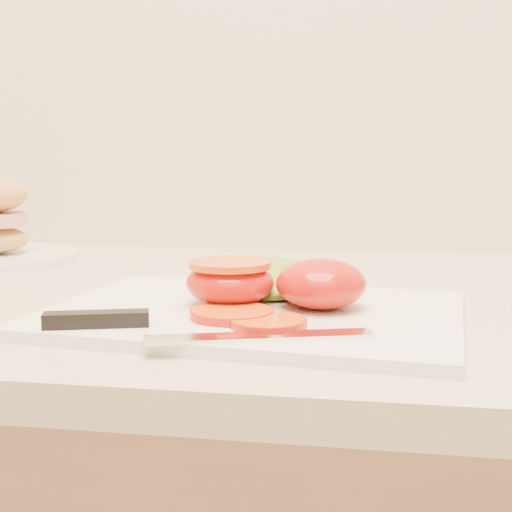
# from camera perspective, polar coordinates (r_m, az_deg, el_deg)

# --- Properties ---
(cutting_board) EXTENTS (0.38, 0.29, 0.01)m
(cutting_board) POSITION_cam_1_polar(r_m,az_deg,el_deg) (0.63, -0.15, -4.67)
(cutting_board) COLOR white
(cutting_board) RESTS_ON counter
(tomato_half_dome) EXTENTS (0.08, 0.08, 0.04)m
(tomato_half_dome) POSITION_cam_1_polar(r_m,az_deg,el_deg) (0.62, 5.23, -2.21)
(tomato_half_dome) COLOR red
(tomato_half_dome) RESTS_ON cutting_board
(tomato_half_cut) EXTENTS (0.08, 0.08, 0.04)m
(tomato_half_cut) POSITION_cam_1_polar(r_m,az_deg,el_deg) (0.64, -2.08, -1.99)
(tomato_half_cut) COLOR red
(tomato_half_cut) RESTS_ON cutting_board
(tomato_slice_0) EXTENTS (0.07, 0.07, 0.01)m
(tomato_slice_0) POSITION_cam_1_polar(r_m,az_deg,el_deg) (0.59, -1.93, -4.62)
(tomato_slice_0) COLOR orange
(tomato_slice_0) RESTS_ON cutting_board
(tomato_slice_1) EXTENTS (0.06, 0.06, 0.01)m
(tomato_slice_1) POSITION_cam_1_polar(r_m,az_deg,el_deg) (0.56, 0.97, -5.31)
(tomato_slice_1) COLOR orange
(tomato_slice_1) RESTS_ON cutting_board
(lettuce_leaf_0) EXTENTS (0.17, 0.13, 0.03)m
(lettuce_leaf_0) POSITION_cam_1_polar(r_m,az_deg,el_deg) (0.69, 0.34, -1.79)
(lettuce_leaf_0) COLOR #80BA31
(lettuce_leaf_0) RESTS_ON cutting_board
(lettuce_leaf_1) EXTENTS (0.12, 0.11, 0.02)m
(lettuce_leaf_1) POSITION_cam_1_polar(r_m,az_deg,el_deg) (0.69, 3.98, -2.12)
(lettuce_leaf_1) COLOR #80BA31
(lettuce_leaf_1) RESTS_ON cutting_board
(knife) EXTENTS (0.26, 0.07, 0.01)m
(knife) POSITION_cam_1_polar(r_m,az_deg,el_deg) (0.55, -7.85, -5.55)
(knife) COLOR silver
(knife) RESTS_ON cutting_board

